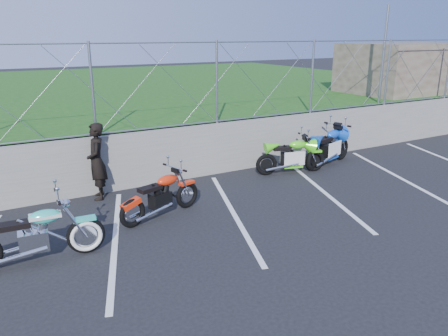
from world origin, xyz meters
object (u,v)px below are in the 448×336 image
naked_orange (162,197)px  sportbike_green (292,157)px  cruiser_turquoise (36,237)px  person_standing (97,161)px  sportbike_blue (329,148)px

naked_orange → sportbike_green: (3.94, 1.00, 0.02)m
sportbike_green → cruiser_turquoise: bearing=-149.8°
cruiser_turquoise → sportbike_green: size_ratio=1.16×
naked_orange → sportbike_green: bearing=-2.4°
cruiser_turquoise → person_standing: size_ratio=1.28×
sportbike_green → sportbike_blue: size_ratio=0.91×
sportbike_blue → sportbike_green: bearing=166.4°
cruiser_turquoise → sportbike_blue: size_ratio=1.05×
sportbike_blue → person_standing: 6.14m
cruiser_turquoise → person_standing: bearing=60.8°
cruiser_turquoise → sportbike_blue: sportbike_blue is taller
cruiser_turquoise → person_standing: 2.85m
sportbike_green → person_standing: bearing=-172.7°
naked_orange → sportbike_green: 4.06m
naked_orange → sportbike_blue: bearing=-5.0°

